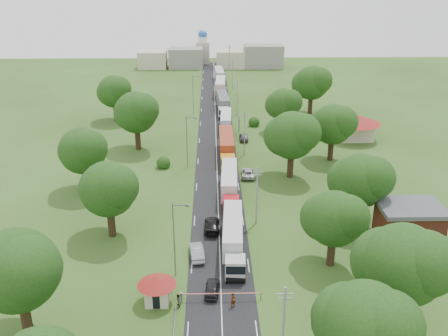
{
  "coord_description": "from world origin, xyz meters",
  "views": [
    {
      "loc": [
        -0.88,
        -71.54,
        35.66
      ],
      "look_at": [
        1.13,
        7.2,
        3.0
      ],
      "focal_mm": 40.0,
      "sensor_mm": 36.0,
      "label": 1
    }
  ],
  "objects_px": {
    "car_lane_front": "(212,288)",
    "info_sign": "(239,120)",
    "car_lane_mid": "(197,252)",
    "guard_booth": "(157,286)",
    "pedestrian_near": "(233,300)",
    "boom_barrier": "(209,294)",
    "truck_0": "(233,236)"
  },
  "relations": [
    {
      "from": "guard_booth",
      "to": "car_lane_front",
      "type": "xyz_separation_m",
      "value": [
        6.2,
        1.5,
        -1.48
      ]
    },
    {
      "from": "guard_booth",
      "to": "car_lane_mid",
      "type": "relative_size",
      "value": 0.93
    },
    {
      "from": "guard_booth",
      "to": "info_sign",
      "type": "relative_size",
      "value": 1.07
    },
    {
      "from": "boom_barrier",
      "to": "car_lane_mid",
      "type": "bearing_deg",
      "value": 100.13
    },
    {
      "from": "pedestrian_near",
      "to": "car_lane_front",
      "type": "bearing_deg",
      "value": 93.11
    },
    {
      "from": "car_lane_front",
      "to": "guard_booth",
      "type": "bearing_deg",
      "value": 19.04
    },
    {
      "from": "info_sign",
      "to": "boom_barrier",
      "type": "bearing_deg",
      "value": -96.24
    },
    {
      "from": "guard_booth",
      "to": "pedestrian_near",
      "type": "height_order",
      "value": "guard_booth"
    },
    {
      "from": "boom_barrier",
      "to": "truck_0",
      "type": "xyz_separation_m",
      "value": [
        3.13,
        10.64,
        1.27
      ]
    },
    {
      "from": "boom_barrier",
      "to": "car_lane_mid",
      "type": "relative_size",
      "value": 1.94
    },
    {
      "from": "info_sign",
      "to": "pedestrian_near",
      "type": "distance_m",
      "value": 61.29
    },
    {
      "from": "guard_booth",
      "to": "car_lane_front",
      "type": "height_order",
      "value": "guard_booth"
    },
    {
      "from": "boom_barrier",
      "to": "pedestrian_near",
      "type": "bearing_deg",
      "value": -22.98
    },
    {
      "from": "truck_0",
      "to": "pedestrian_near",
      "type": "distance_m",
      "value": 11.85
    },
    {
      "from": "truck_0",
      "to": "pedestrian_near",
      "type": "relative_size",
      "value": 8.41
    },
    {
      "from": "info_sign",
      "to": "car_lane_front",
      "type": "relative_size",
      "value": 1.02
    },
    {
      "from": "guard_booth",
      "to": "pedestrian_near",
      "type": "xyz_separation_m",
      "value": [
        8.5,
        -1.13,
        -1.29
      ]
    },
    {
      "from": "car_lane_mid",
      "to": "pedestrian_near",
      "type": "height_order",
      "value": "pedestrian_near"
    },
    {
      "from": "boom_barrier",
      "to": "pedestrian_near",
      "type": "xyz_separation_m",
      "value": [
        2.66,
        -1.13,
        -0.01
      ]
    },
    {
      "from": "car_lane_front",
      "to": "info_sign",
      "type": "bearing_deg",
      "value": -90.62
    },
    {
      "from": "boom_barrier",
      "to": "car_lane_front",
      "type": "relative_size",
      "value": 2.29
    },
    {
      "from": "car_lane_mid",
      "to": "guard_booth",
      "type": "bearing_deg",
      "value": 58.13
    },
    {
      "from": "car_lane_front",
      "to": "car_lane_mid",
      "type": "height_order",
      "value": "car_lane_mid"
    },
    {
      "from": "info_sign",
      "to": "truck_0",
      "type": "height_order",
      "value": "info_sign"
    },
    {
      "from": "info_sign",
      "to": "truck_0",
      "type": "bearing_deg",
      "value": -93.97
    },
    {
      "from": "boom_barrier",
      "to": "pedestrian_near",
      "type": "distance_m",
      "value": 2.89
    },
    {
      "from": "boom_barrier",
      "to": "car_lane_front",
      "type": "distance_m",
      "value": 1.56
    },
    {
      "from": "boom_barrier",
      "to": "car_lane_front",
      "type": "bearing_deg",
      "value": 76.59
    },
    {
      "from": "info_sign",
      "to": "car_lane_front",
      "type": "height_order",
      "value": "info_sign"
    },
    {
      "from": "info_sign",
      "to": "pedestrian_near",
      "type": "height_order",
      "value": "info_sign"
    },
    {
      "from": "info_sign",
      "to": "truck_0",
      "type": "distance_m",
      "value": 49.48
    },
    {
      "from": "truck_0",
      "to": "boom_barrier",
      "type": "bearing_deg",
      "value": -106.39
    }
  ]
}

